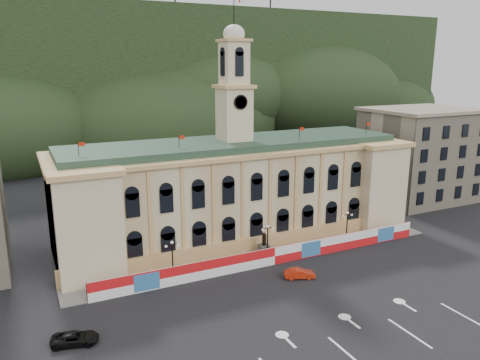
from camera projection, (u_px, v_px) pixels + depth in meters
name	position (u px, v px, depth m)	size (l,w,h in m)	color
ground	(342.00, 315.00, 51.91)	(260.00, 260.00, 0.00)	black
lane_markings	(372.00, 338.00, 47.55)	(26.00, 10.00, 0.02)	white
hill_ridge	(113.00, 88.00, 153.83)	(230.00, 80.00, 64.00)	black
city_hall	(235.00, 189.00, 74.17)	(56.20, 17.60, 37.10)	beige
side_building_right	(420.00, 154.00, 94.90)	(21.00, 17.00, 18.60)	#BAAC8F
hoarding_fence	(275.00, 256.00, 64.80)	(50.00, 0.44, 2.50)	red
pavement	(265.00, 257.00, 67.40)	(56.00, 5.50, 0.16)	slate
statue	(264.00, 249.00, 67.36)	(1.40, 1.40, 3.72)	#595651
lamp_left	(172.00, 256.00, 60.10)	(1.96, 0.44, 5.15)	black
lamp_center	(268.00, 239.00, 66.03)	(1.96, 0.44, 5.15)	black
lamp_right	(347.00, 225.00, 71.95)	(1.96, 0.44, 5.15)	black
red_sedan	(300.00, 273.00, 60.66)	(4.22, 2.71, 1.31)	red
black_suv	(75.00, 338.00, 46.31)	(4.98, 3.21, 1.28)	black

